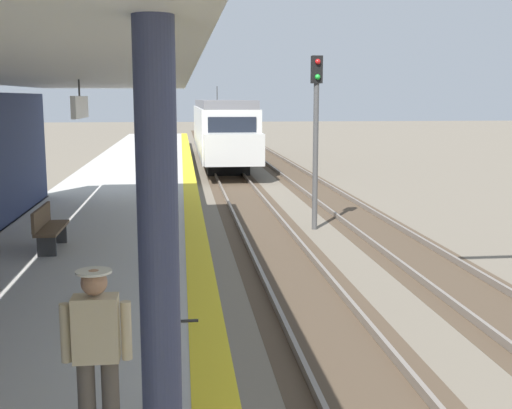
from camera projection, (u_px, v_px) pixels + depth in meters
station_platform at (111, 228)px, 17.83m from camera, size 5.00×80.00×0.91m
track_pair_nearest_platform at (254, 214)px, 22.31m from camera, size 2.34×120.00×0.16m
track_pair_middle at (351, 212)px, 22.70m from camera, size 2.34×120.00×0.16m
approaching_train at (221, 128)px, 39.66m from camera, size 2.93×19.60×4.76m
commuter_person at (97, 353)px, 5.48m from camera, size 0.59×0.30×1.67m
bicycle_beside_commuter at (174, 398)px, 5.88m from camera, size 0.48×1.82×1.04m
rail_signal_post at (316, 124)px, 19.42m from camera, size 0.32×0.34×5.20m
platform_bench at (48, 227)px, 13.28m from camera, size 0.45×1.60×0.88m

